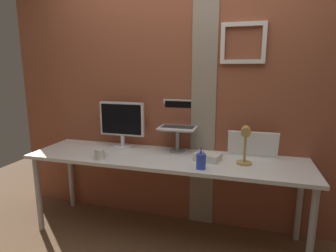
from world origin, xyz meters
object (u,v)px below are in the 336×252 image
(desk_lamp, at_px, (245,142))
(pen_cup, at_px, (201,161))
(laptop, at_px, (179,120))
(coffee_mug, at_px, (100,154))
(whiteboard_panel, at_px, (253,144))
(monitor, at_px, (122,121))

(desk_lamp, distance_m, pen_cup, 0.37)
(laptop, bearing_deg, pen_cup, -58.32)
(laptop, distance_m, desk_lamp, 0.67)
(pen_cup, bearing_deg, coffee_mug, -180.00)
(whiteboard_panel, distance_m, desk_lamp, 0.29)
(whiteboard_panel, bearing_deg, monitor, -178.45)
(desk_lamp, bearing_deg, pen_cup, -154.26)
(monitor, bearing_deg, whiteboard_panel, 1.55)
(pen_cup, relative_size, coffee_mug, 1.46)
(monitor, xyz_separation_m, pen_cup, (0.83, -0.39, -0.19))
(desk_lamp, xyz_separation_m, pen_cup, (-0.31, -0.15, -0.14))
(monitor, xyz_separation_m, whiteboard_panel, (1.20, 0.03, -0.14))
(monitor, relative_size, laptop, 1.31)
(pen_cup, height_order, coffee_mug, pen_cup)
(whiteboard_panel, bearing_deg, pen_cup, -131.61)
(desk_lamp, bearing_deg, whiteboard_panel, 77.00)
(laptop, bearing_deg, whiteboard_panel, -3.14)
(coffee_mug, bearing_deg, laptop, 38.65)
(monitor, relative_size, pen_cup, 2.50)
(monitor, distance_m, coffee_mug, 0.44)
(monitor, xyz_separation_m, laptop, (0.54, 0.07, 0.03))
(laptop, relative_size, desk_lamp, 1.04)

